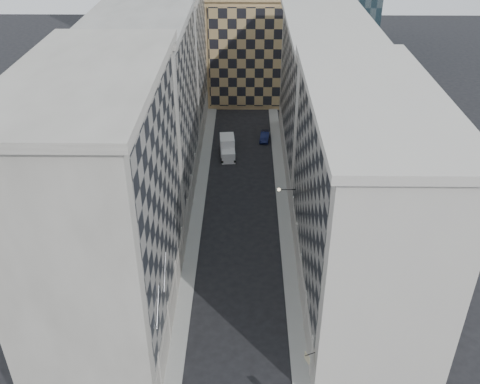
{
  "coord_description": "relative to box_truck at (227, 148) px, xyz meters",
  "views": [
    {
      "loc": [
        0.59,
        -25.35,
        36.03
      ],
      "look_at": [
        0.14,
        12.09,
        13.14
      ],
      "focal_mm": 40.0,
      "sensor_mm": 36.0,
      "label": 1
    }
  ],
  "objects": [
    {
      "name": "bldg_right_b",
      "position": [
        12.95,
        -1.79,
        8.66
      ],
      "size": [
        10.8,
        28.8,
        19.7
      ],
      "color": "beige",
      "rests_on": "ground"
    },
    {
      "name": "dark_car",
      "position": [
        5.56,
        5.19,
        -0.56
      ],
      "size": [
        1.74,
        3.92,
        1.25
      ],
      "primitive_type": "imported",
      "rotation": [
        0.0,
        0.0,
        -0.11
      ],
      "color": "#10173D",
      "rests_on": "ground"
    },
    {
      "name": "flagpoles_left",
      "position": [
        -3.84,
        -37.79,
        6.81
      ],
      "size": [
        0.1,
        6.33,
        2.33
      ],
      "color": "gray",
      "rests_on": "ground"
    },
    {
      "name": "sidewalk_east",
      "position": [
        7.31,
        -13.79,
        -1.11
      ],
      "size": [
        1.5,
        100.0,
        0.15
      ],
      "primitive_type": "cube",
      "color": "#969691",
      "rests_on": "ground"
    },
    {
      "name": "bldg_left_c",
      "position": [
        -8.82,
        11.21,
        9.64
      ],
      "size": [
        10.8,
        22.8,
        21.7
      ],
      "color": "gray",
      "rests_on": "ground"
    },
    {
      "name": "sidewalk_west",
      "position": [
        -3.19,
        -13.79,
        -1.11
      ],
      "size": [
        1.5,
        100.0,
        0.15
      ],
      "primitive_type": "cube",
      "color": "#969691",
      "rests_on": "ground"
    },
    {
      "name": "bldg_left_b",
      "position": [
        -8.82,
        -10.79,
        10.14
      ],
      "size": [
        10.8,
        22.8,
        22.7
      ],
      "color": "gray",
      "rests_on": "ground"
    },
    {
      "name": "shop_sign",
      "position": [
        7.48,
        -40.79,
        2.65
      ],
      "size": [
        0.82,
        0.72,
        0.84
      ],
      "rotation": [
        0.0,
        0.0,
        0.41
      ],
      "color": "black",
      "rests_on": "ground"
    },
    {
      "name": "tan_block",
      "position": [
        4.06,
        24.11,
        8.25
      ],
      "size": [
        16.8,
        14.8,
        18.8
      ],
      "color": "#A48857",
      "rests_on": "ground"
    },
    {
      "name": "bracket_lamp",
      "position": [
        6.44,
        -19.79,
        5.01
      ],
      "size": [
        1.98,
        0.36,
        0.36
      ],
      "color": "black",
      "rests_on": "ground"
    },
    {
      "name": "box_truck",
      "position": [
        0.0,
        0.0,
        0.0
      ],
      "size": [
        2.45,
        5.13,
        2.73
      ],
      "rotation": [
        0.0,
        0.0,
        0.09
      ],
      "color": "silver",
      "rests_on": "ground"
    },
    {
      "name": "bldg_right_a",
      "position": [
        12.94,
        -28.79,
        9.13
      ],
      "size": [
        10.8,
        26.8,
        20.7
      ],
      "color": "beige",
      "rests_on": "ground"
    },
    {
      "name": "bldg_left_a",
      "position": [
        -8.82,
        -32.79,
        10.64
      ],
      "size": [
        10.8,
        22.8,
        23.7
      ],
      "color": "gray",
      "rests_on": "ground"
    }
  ]
}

